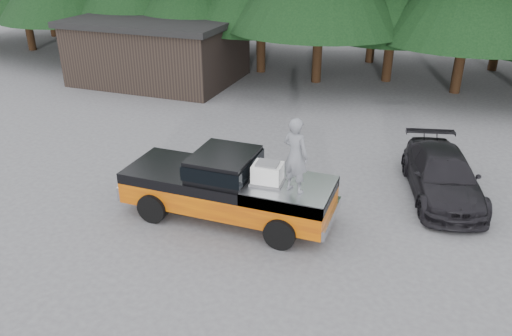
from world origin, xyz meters
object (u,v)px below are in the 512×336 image
(man_on_bed, at_px, (296,155))
(utility_building, at_px, (159,49))
(parked_car, at_px, (443,175))
(air_compressor, at_px, (267,174))
(pickup_truck, at_px, (228,195))

(man_on_bed, distance_m, utility_building, 16.53)
(parked_car, height_order, utility_building, utility_building)
(air_compressor, distance_m, parked_car, 5.68)
(air_compressor, bearing_deg, pickup_truck, 170.25)
(utility_building, bearing_deg, air_compressor, -49.57)
(man_on_bed, bearing_deg, pickup_truck, 12.10)
(air_compressor, relative_size, parked_car, 0.16)
(pickup_truck, relative_size, man_on_bed, 3.05)
(pickup_truck, height_order, utility_building, utility_building)
(air_compressor, relative_size, utility_building, 0.09)
(pickup_truck, distance_m, man_on_bed, 2.60)
(pickup_truck, height_order, man_on_bed, man_on_bed)
(air_compressor, xyz_separation_m, utility_building, (-10.30, 12.08, 0.08))
(pickup_truck, xyz_separation_m, utility_building, (-9.10, 11.96, 1.00))
(man_on_bed, relative_size, parked_car, 0.42)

